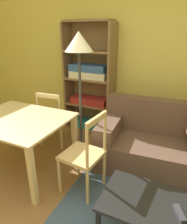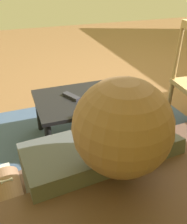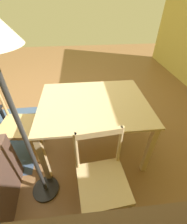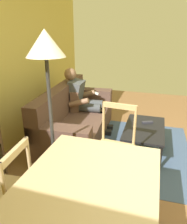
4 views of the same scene
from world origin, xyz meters
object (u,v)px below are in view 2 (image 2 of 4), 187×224
person_lounging (87,200)px  tv_remote (71,96)px  couch (158,216)px  coffee_table (93,101)px

person_lounging → tv_remote: bearing=-102.3°
person_lounging → couch: bearing=-179.5°
tv_remote → coffee_table: bearing=144.1°
couch → person_lounging: (0.34, 0.00, 0.25)m
coffee_table → tv_remote: size_ratio=5.62×
person_lounging → tv_remote: person_lounging is taller
couch → tv_remote: couch is taller
person_lounging → tv_remote: 1.21m
couch → coffee_table: (-0.09, -1.14, 0.01)m
person_lounging → coffee_table: person_lounging is taller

